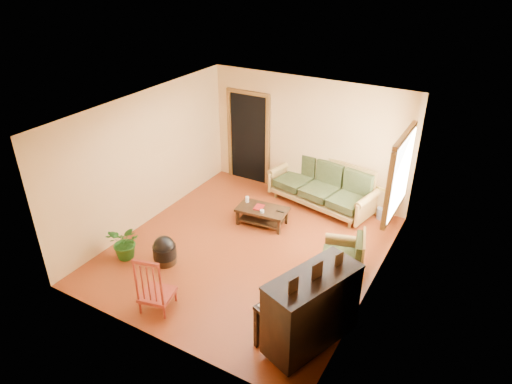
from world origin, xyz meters
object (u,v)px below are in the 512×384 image
Objects in this scene: sofa at (321,186)px; armchair at (342,255)px; footstool at (165,253)px; piano at (311,311)px; potted_plant at (126,242)px; ceramic_crock at (381,213)px; coffee_table at (262,216)px; red_chair at (156,281)px.

sofa is 2.78× the size of armchair.
sofa is 3.56m from footstool.
piano is 3.63m from potted_plant.
piano is at bearing -88.59° from ceramic_crock.
coffee_table is 2.90m from red_chair.
ceramic_crock is at bearing 111.53° from piano.
potted_plant is at bearing -125.07° from coffee_table.
sofa is 2.27× the size of red_chair.
footstool is 0.63× the size of potted_plant.
ceramic_crock is (1.99, 1.38, -0.06)m from coffee_table.
armchair is 0.82× the size of red_chair.
ceramic_crock is (2.85, 3.32, -0.08)m from footstool.
piano is at bearing -100.94° from armchair.
coffee_table is 0.73× the size of piano.
armchair is 3.02m from footstool.
piano is 5.69× the size of ceramic_crock.
sofa is at bearing 63.82° from footstool.
red_chair is (-0.93, -4.11, 0.01)m from sofa.
potted_plant is (-1.52, -2.17, 0.15)m from coffee_table.
potted_plant is (-3.52, -3.55, 0.21)m from ceramic_crock.
sofa is at bearing 104.03° from armchair.
sofa reaches higher than ceramic_crock.
potted_plant is (-1.31, 0.70, -0.17)m from red_chair.
ceramic_crock is at bearing 48.86° from red_chair.
red_chair is at bearing -148.65° from piano.
red_chair is at bearing -117.47° from ceramic_crock.
potted_plant reaches higher than coffee_table.
piano reaches higher than ceramic_crock.
piano is 2.35m from red_chair.
coffee_table is 2.66m from potted_plant.
potted_plant is at bearing -161.06° from footstool.
sofa is at bearing 60.22° from coffee_table.
sofa is 1.67× the size of piano.
potted_plant is (-3.44, -1.42, -0.08)m from armchair.
ceramic_crock is (-0.09, 3.80, -0.48)m from piano.
coffee_table reaches higher than ceramic_crock.
piano is at bearing -2.44° from red_chair.
red_chair is 1.52× the size of potted_plant.
footstool is at bearing -169.00° from piano.
coffee_table is 2.43m from ceramic_crock.
piano is (0.18, -1.66, 0.19)m from armchair.
sofa reaches higher than coffee_table.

